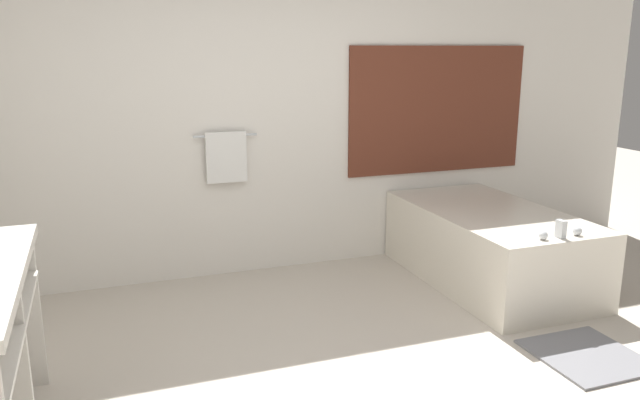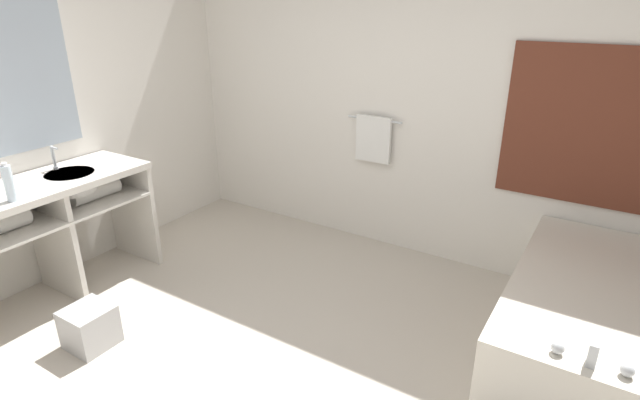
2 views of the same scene
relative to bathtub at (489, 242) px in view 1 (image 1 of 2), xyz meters
The scene contains 3 objects.
wall_back_with_blinds 2.07m from the bathtub, 149.50° to the left, with size 7.40×0.13×2.70m.
bathtub is the anchor object (origin of this frame).
bath_mat 1.34m from the bathtub, 97.66° to the right, with size 0.60×0.62×0.02m.
Camera 1 is at (-1.26, -2.64, 1.81)m, focal length 35.00 mm.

